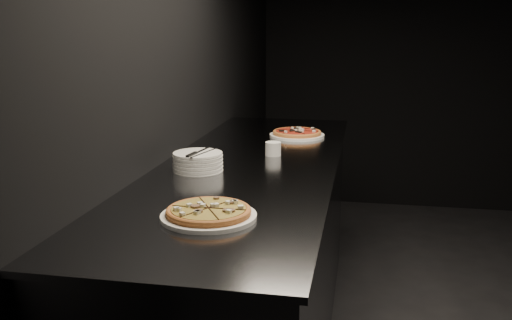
% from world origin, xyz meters
% --- Properties ---
extents(wall_left, '(0.02, 5.00, 2.80)m').
position_xyz_m(wall_left, '(-2.50, 0.00, 1.40)').
color(wall_left, black).
rests_on(wall_left, floor).
extents(counter, '(0.74, 2.44, 0.92)m').
position_xyz_m(counter, '(-2.13, 0.00, 0.46)').
color(counter, slate).
rests_on(counter, floor).
extents(pizza_mushroom, '(0.29, 0.29, 0.03)m').
position_xyz_m(pizza_mushroom, '(-2.11, -0.76, 0.94)').
color(pizza_mushroom, white).
rests_on(pizza_mushroom, counter).
extents(pizza_tomato, '(0.29, 0.29, 0.03)m').
position_xyz_m(pizza_tomato, '(-2.00, 0.62, 0.94)').
color(pizza_tomato, white).
rests_on(pizza_tomato, counter).
extents(plate_stack, '(0.20, 0.20, 0.07)m').
position_xyz_m(plate_stack, '(-2.31, -0.19, 0.96)').
color(plate_stack, white).
rests_on(plate_stack, counter).
extents(cutlery, '(0.10, 0.21, 0.01)m').
position_xyz_m(cutlery, '(-2.30, -0.20, 1.00)').
color(cutlery, silver).
rests_on(cutlery, plate_stack).
extents(ramekin, '(0.07, 0.07, 0.06)m').
position_xyz_m(ramekin, '(-2.06, 0.15, 0.95)').
color(ramekin, silver).
rests_on(ramekin, counter).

